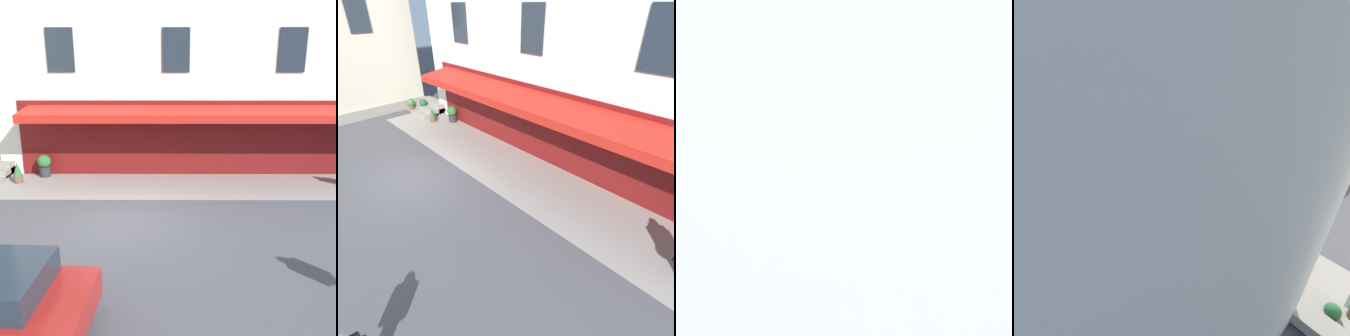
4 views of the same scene
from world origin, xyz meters
TOP-DOWN VIEW (x-y plane):
  - ground_plane at (0.00, 0.00)m, footprint 70.00×70.00m
  - sidewalk_cafe_terrace at (-3.25, -3.40)m, footprint 20.50×3.20m
  - back_alley_steps at (6.60, -4.59)m, footprint 2.40×1.75m
  - potted_plant_entrance_right at (6.81, -4.25)m, footprint 0.49×0.49m
  - potted_plant_by_steps at (7.30, -3.66)m, footprint 0.48×0.48m
  - potted_plant_entrance_left at (4.75, -3.73)m, footprint 0.37×0.37m
  - potted_plant_mid_terrace at (3.95, -4.58)m, footprint 0.56×0.56m

SIDE VIEW (x-z plane):
  - ground_plane at x=0.00m, z-range 0.00..0.00m
  - sidewalk_cafe_terrace at x=-3.25m, z-range 0.00..0.01m
  - back_alley_steps at x=6.60m, z-range -0.06..0.54m
  - potted_plant_entrance_left at x=4.75m, z-range -0.01..0.84m
  - potted_plant_entrance_right at x=6.81m, z-range 0.02..0.82m
  - potted_plant_by_steps at x=7.30m, z-range 0.06..0.91m
  - potted_plant_mid_terrace at x=3.95m, z-range 0.04..1.00m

